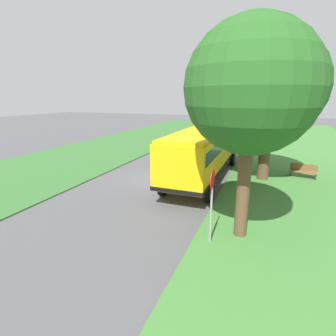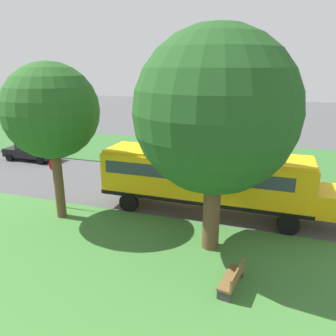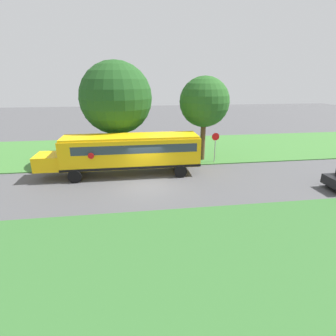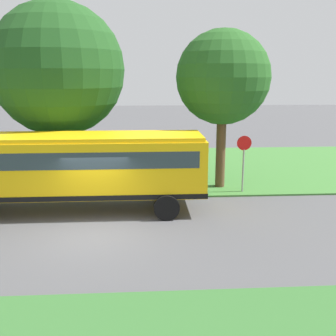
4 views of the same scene
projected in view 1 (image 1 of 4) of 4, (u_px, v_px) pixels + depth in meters
ground_plane at (161, 179)px, 16.80m from camera, size 120.00×120.00×0.00m
grass_far_side at (52, 165)px, 19.93m from camera, size 10.00×80.00×0.07m
school_bus at (205, 148)px, 16.59m from camera, size 2.84×12.42×3.16m
oak_tree_beside_bus at (272, 86)px, 15.06m from camera, size 6.19×6.19×8.81m
oak_tree_roadside_mid at (255, 88)px, 8.48m from camera, size 4.41×4.41×7.56m
stop_sign at (212, 198)px, 8.94m from camera, size 0.08×0.68×2.74m
park_bench at (303, 171)px, 16.77m from camera, size 1.66×0.74×0.92m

